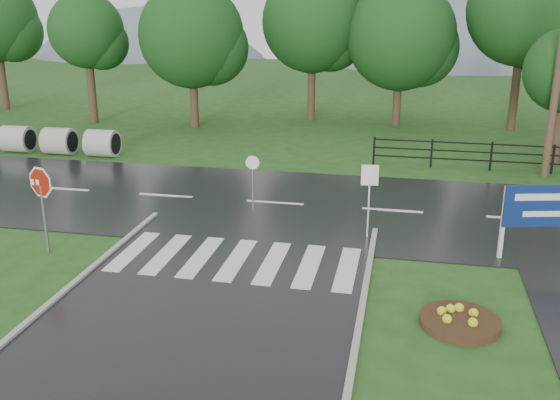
# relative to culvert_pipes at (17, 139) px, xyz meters

# --- Properties ---
(ground) EXTENTS (120.00, 120.00, 0.00)m
(ground) POSITION_rel_culvert_pipes_xyz_m (13.13, -15.00, -0.60)
(ground) COLOR #214C19
(ground) RESTS_ON ground
(main_road) EXTENTS (90.00, 8.00, 0.04)m
(main_road) POSITION_rel_culvert_pipes_xyz_m (13.13, -5.00, -0.60)
(main_road) COLOR black
(main_road) RESTS_ON ground
(crosswalk) EXTENTS (6.50, 2.80, 0.02)m
(crosswalk) POSITION_rel_culvert_pipes_xyz_m (13.13, -10.00, -0.54)
(crosswalk) COLOR silver
(crosswalk) RESTS_ON ground
(fence_west) EXTENTS (9.58, 0.08, 1.20)m
(fence_west) POSITION_rel_culvert_pipes_xyz_m (20.88, 1.00, 0.12)
(fence_west) COLOR black
(fence_west) RESTS_ON ground
(hills) EXTENTS (102.00, 48.00, 48.00)m
(hills) POSITION_rel_culvert_pipes_xyz_m (16.62, 50.00, -16.14)
(hills) COLOR slate
(hills) RESTS_ON ground
(treeline) EXTENTS (83.20, 5.20, 10.00)m
(treeline) POSITION_rel_culvert_pipes_xyz_m (14.13, 9.00, -0.60)
(treeline) COLOR #123B14
(treeline) RESTS_ON ground
(culvert_pipes) EXTENTS (9.70, 1.20, 1.20)m
(culvert_pipes) POSITION_rel_culvert_pipes_xyz_m (0.00, 0.00, 0.00)
(culvert_pipes) COLOR #9E9B93
(culvert_pipes) RESTS_ON ground
(stop_sign) EXTENTS (1.11, 0.40, 2.64)m
(stop_sign) POSITION_rel_culvert_pipes_xyz_m (7.81, -10.45, 1.24)
(stop_sign) COLOR #939399
(stop_sign) RESTS_ON ground
(estate_billboard) EXTENTS (2.43, 0.64, 2.18)m
(estate_billboard) POSITION_rel_culvert_pipes_xyz_m (21.26, -8.37, 0.90)
(estate_billboard) COLOR silver
(estate_billboard) RESTS_ON ground
(flower_bed) EXTENTS (1.75, 1.75, 0.35)m
(flower_bed) POSITION_rel_culvert_pipes_xyz_m (18.83, -12.33, -0.47)
(flower_bed) COLOR #332111
(flower_bed) RESTS_ON ground
(reg_sign_small) EXTENTS (0.50, 0.08, 2.25)m
(reg_sign_small) POSITION_rel_culvert_pipes_xyz_m (16.47, -7.54, 0.98)
(reg_sign_small) COLOR #939399
(reg_sign_small) RESTS_ON ground
(reg_sign_round) EXTENTS (0.45, 0.08, 1.94)m
(reg_sign_round) POSITION_rel_culvert_pipes_xyz_m (12.62, -6.03, 0.66)
(reg_sign_round) COLOR #939399
(reg_sign_round) RESTS_ON ground
(utility_pole_east) EXTENTS (1.47, 0.56, 8.53)m
(utility_pole_east) POSITION_rel_culvert_pipes_xyz_m (22.90, 0.50, 3.74)
(utility_pole_east) COLOR #473523
(utility_pole_east) RESTS_ON ground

